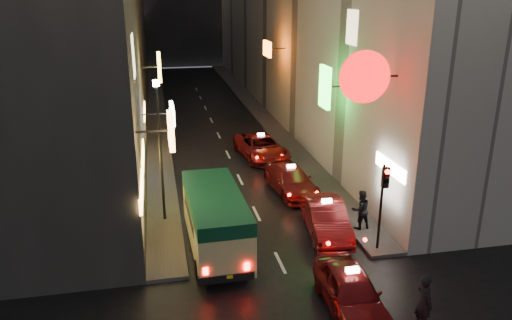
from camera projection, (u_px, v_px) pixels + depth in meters
building_left at (100, 2)px, 38.24m from camera, size 7.62×52.13×18.00m
building_right at (300, 1)px, 41.27m from camera, size 8.37×52.00×18.00m
sidewalk_left at (157, 113)px, 41.84m from camera, size 1.50×52.00×0.15m
sidewalk_right at (256, 109)px, 43.45m from camera, size 1.50×52.00×0.15m
minibus at (215, 215)px, 19.38m from camera, size 2.16×5.79×2.47m
taxi_near at (351, 289)px, 15.92m from camera, size 2.31×5.22×1.81m
taxi_second at (326, 216)px, 21.03m from camera, size 2.76×5.44×1.83m
taxi_third at (291, 178)px, 25.46m from camera, size 2.41×4.96×1.70m
taxi_far at (261, 145)px, 30.65m from camera, size 2.76×5.42×1.82m
pedestrian_crossing at (424, 299)px, 15.01m from camera, size 0.48×0.71×2.08m
pedestrian_sidewalk at (361, 207)px, 21.16m from camera, size 0.78×0.54×1.96m
traffic_light at (384, 190)px, 18.88m from camera, size 0.26×0.43×3.50m
lamp_post at (160, 142)px, 21.19m from camera, size 0.28×0.28×6.22m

